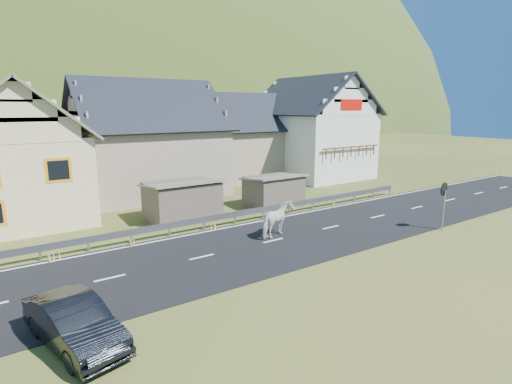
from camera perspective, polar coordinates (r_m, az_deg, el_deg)
ground at (r=20.24m, az=2.47°, el=-7.04°), size 160.00×160.00×0.00m
road at (r=20.23m, az=2.47°, el=-6.99°), size 60.00×7.00×0.04m
lane_markings at (r=20.22m, az=2.47°, el=-6.92°), size 60.00×6.60×0.01m
guardrail at (r=22.99m, az=-3.02°, el=-3.23°), size 28.10×0.09×0.75m
shed_left at (r=24.40m, az=-10.52°, el=-1.22°), size 4.30×3.30×2.40m
shed_right at (r=27.21m, az=2.52°, el=0.12°), size 3.80×2.90×2.20m
house_cream at (r=27.42m, az=-31.26°, el=5.59°), size 7.80×9.80×8.30m
house_stone_a at (r=32.12m, az=-15.35°, el=8.08°), size 10.80×9.80×8.90m
house_stone_b at (r=38.32m, az=-1.95°, el=8.47°), size 9.80×8.80×8.10m
house_white at (r=39.52m, az=7.91°, el=9.67°), size 8.80×10.80×9.70m
mountain at (r=197.78m, az=-29.24°, el=2.76°), size 440.00×280.00×260.00m
horse at (r=20.63m, az=3.13°, el=-3.99°), size 1.66×2.29×1.76m
car at (r=12.85m, az=-24.51°, el=-16.65°), size 2.32×4.30×1.34m
traffic_mirror at (r=23.80m, az=25.24°, el=-0.44°), size 0.74×0.23×2.65m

